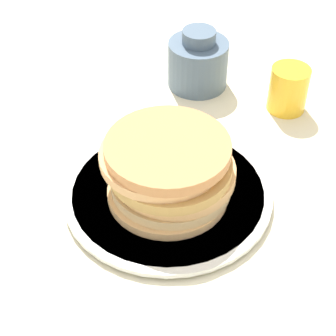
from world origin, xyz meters
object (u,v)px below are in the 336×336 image
(juice_glass, at_px, (288,89))
(plate, at_px, (168,193))
(pancake_stack, at_px, (169,169))
(cream_jug, at_px, (198,62))

(juice_glass, bearing_deg, plate, 13.96)
(pancake_stack, relative_size, juice_glass, 2.36)
(cream_jug, bearing_deg, juice_glass, 121.03)
(pancake_stack, bearing_deg, plate, -103.70)
(plate, xyz_separation_m, cream_jug, (-0.19, -0.21, 0.04))
(pancake_stack, xyz_separation_m, juice_glass, (-0.28, -0.07, -0.02))
(pancake_stack, xyz_separation_m, cream_jug, (-0.20, -0.21, -0.01))
(pancake_stack, distance_m, cream_jug, 0.29)
(pancake_stack, height_order, cream_jug, cream_jug)
(plate, relative_size, juice_glass, 3.81)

